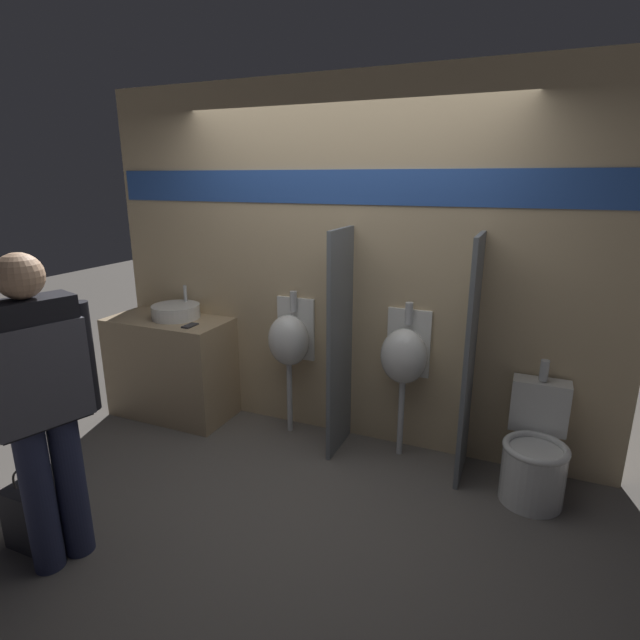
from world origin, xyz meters
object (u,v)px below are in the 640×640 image
Objects in this scene: toilet at (535,455)px; person_in_vest at (39,394)px; shopping_bag at (30,518)px; urinal_far at (404,356)px; cell_phone at (190,326)px; urinal_near_counter at (289,340)px; sink_basin at (176,311)px.

person_in_vest reaches higher than toilet.
person_in_vest is 3.47× the size of shopping_bag.
urinal_far is at bearing 47.40° from shopping_bag.
toilet is 2.90m from person_in_vest.
urinal_far is (1.68, 0.23, -0.10)m from cell_phone.
cell_phone reaches higher than shopping_bag.
urinal_near_counter is at bearing 180.00° from urinal_far.
sink_basin is at bearing -175.71° from urinal_near_counter.
urinal_far is at bearing 2.26° from sink_basin.
sink_basin is at bearing -177.74° from urinal_far.
sink_basin is 1.88m from shopping_bag.
shopping_bag is (-0.24, -0.00, -0.79)m from person_in_vest.
urinal_far is 0.69× the size of person_in_vest.
sink_basin is at bearing 99.88° from shopping_bag.
urinal_near_counter and urinal_far have the same top height.
urinal_far is at bearing 0.00° from urinal_near_counter.
sink_basin reaches higher than shopping_bag.
shopping_bag is (-1.64, -1.78, -0.59)m from urinal_far.
sink_basin is 0.35× the size of urinal_near_counter.
urinal_far reaches higher than shopping_bag.
sink_basin is 0.82× the size of shopping_bag.
urinal_far is 2.49m from shopping_bag.
cell_phone is 0.12× the size of urinal_far.
cell_phone is at bearing 91.43° from shopping_bag.
toilet is at bearing -5.34° from urinal_near_counter.
person_in_vest is at bearing -145.21° from toilet.
person_in_vest is (0.54, -1.70, 0.05)m from sink_basin.
person_in_vest is (-2.32, -1.61, 0.68)m from toilet.
urinal_far is at bearing 7.94° from cell_phone.
toilet is at bearing 32.26° from shopping_bag.
person_in_vest is at bearing -105.26° from urinal_near_counter.
urinal_near_counter reaches higher than toilet.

